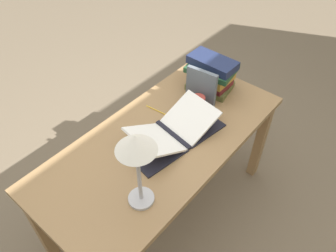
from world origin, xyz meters
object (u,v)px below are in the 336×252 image
at_px(book_stack_tall, 211,74).
at_px(reading_lamp, 136,150).
at_px(coffee_mug, 198,103).
at_px(open_book, 173,131).
at_px(book_standing_upright, 201,87).
at_px(pencil, 156,110).

relative_size(book_stack_tall, reading_lamp, 0.73).
relative_size(book_stack_tall, coffee_mug, 2.81).
height_order(open_book, book_standing_upright, book_standing_upright).
xyz_separation_m(coffee_mug, pencil, (0.17, -0.18, -0.04)).
distance_m(book_stack_tall, coffee_mug, 0.23).
bearing_deg(coffee_mug, book_standing_upright, -158.29).
relative_size(open_book, book_stack_tall, 1.92).
distance_m(open_book, book_standing_upright, 0.35).
xyz_separation_m(book_stack_tall, coffee_mug, (0.22, 0.06, -0.07)).
height_order(open_book, coffee_mug, open_book).
bearing_deg(reading_lamp, coffee_mug, -164.91).
xyz_separation_m(open_book, reading_lamp, (0.41, 0.15, 0.31)).
xyz_separation_m(book_standing_upright, pencil, (0.23, -0.15, -0.11)).
bearing_deg(open_book, coffee_mug, -163.79).
bearing_deg(book_stack_tall, pencil, -16.75).
relative_size(book_stack_tall, pencil, 2.21).
relative_size(open_book, book_standing_upright, 2.60).
relative_size(book_standing_upright, pencil, 1.63).
height_order(book_standing_upright, reading_lamp, reading_lamp).
distance_m(book_standing_upright, reading_lamp, 0.80).
distance_m(open_book, coffee_mug, 0.27).
bearing_deg(reading_lamp, book_stack_tall, -164.82).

